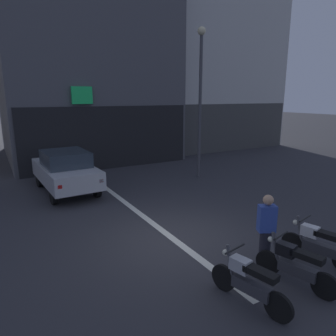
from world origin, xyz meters
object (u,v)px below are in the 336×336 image
Objects in this scene: motorcycle_silver_row_leftmost at (249,281)px; street_lamp at (200,89)px; person_by_motorcycles at (266,231)px; motorcycle_black_row_left_mid at (295,264)px; motorcycle_white_row_centre at (318,244)px; car_silver_crossing_near at (66,170)px.

street_lamp is at bearing 60.03° from motorcycle_silver_row_leftmost.
person_by_motorcycles is at bearing 31.65° from motorcycle_silver_row_leftmost.
street_lamp is 9.32m from motorcycle_black_row_left_mid.
street_lamp is at bearing 64.77° from person_by_motorcycles.
motorcycle_silver_row_leftmost is at bearing -172.97° from motorcycle_white_row_centre.
motorcycle_silver_row_leftmost is 1.01× the size of motorcycle_black_row_left_mid.
person_by_motorcycles is at bearing -72.48° from car_silver_crossing_near.
motorcycle_black_row_left_mid is at bearing -113.00° from street_lamp.
street_lamp is (5.86, -0.69, 3.13)m from car_silver_crossing_near.
motorcycle_silver_row_leftmost is 0.99× the size of person_by_motorcycles.
motorcycle_white_row_centre is at bearing -19.70° from person_by_motorcycles.
street_lamp is 3.93× the size of person_by_motorcycles.
car_silver_crossing_near is 2.55× the size of motorcycle_black_row_left_mid.
car_silver_crossing_near is 2.54× the size of motorcycle_white_row_centre.
motorcycle_black_row_left_mid is 0.86m from person_by_motorcycles.
motorcycle_black_row_left_mid is 1.00× the size of motorcycle_white_row_centre.
car_silver_crossing_near is 8.99m from motorcycle_black_row_left_mid.
car_silver_crossing_near reaches higher than motorcycle_silver_row_leftmost.
street_lamp reaches higher than car_silver_crossing_near.
street_lamp is 4.00× the size of motorcycle_white_row_centre.
car_silver_crossing_near is at bearing 106.15° from motorcycle_black_row_left_mid.
car_silver_crossing_near is at bearing 107.52° from person_by_motorcycles.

